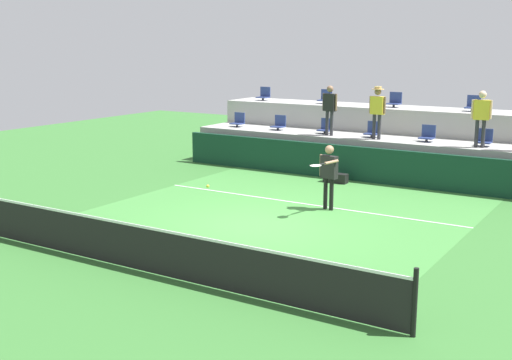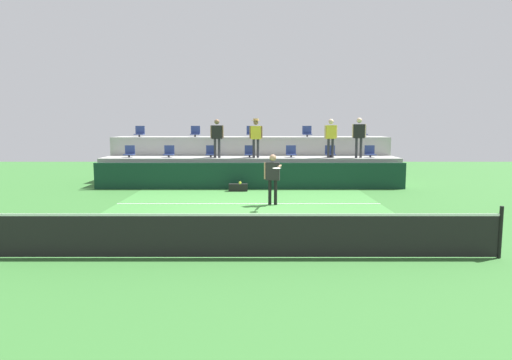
# 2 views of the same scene
# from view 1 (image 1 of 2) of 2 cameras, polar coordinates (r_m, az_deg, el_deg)

# --- Properties ---
(ground_plane) EXTENTS (40.00, 40.00, 0.00)m
(ground_plane) POSITION_cam_1_polar(r_m,az_deg,el_deg) (15.70, 0.15, -3.90)
(ground_plane) COLOR #336B2D
(court_inner_paint) EXTENTS (9.00, 10.00, 0.01)m
(court_inner_paint) POSITION_cam_1_polar(r_m,az_deg,el_deg) (16.53, 1.99, -3.09)
(court_inner_paint) COLOR #3D7F38
(court_inner_paint) RESTS_ON ground_plane
(court_service_line) EXTENTS (9.00, 0.06, 0.00)m
(court_service_line) POSITION_cam_1_polar(r_m,az_deg,el_deg) (17.72, 4.25, -2.09)
(court_service_line) COLOR white
(court_service_line) RESTS_ON ground_plane
(tennis_net) EXTENTS (10.48, 0.08, 1.07)m
(tennis_net) POSITION_cam_1_polar(r_m,az_deg,el_deg) (12.48, -9.63, -5.86)
(tennis_net) COLOR black
(tennis_net) RESTS_ON ground_plane
(sponsor_backboard) EXTENTS (13.00, 0.16, 1.10)m
(sponsor_backboard) POSITION_cam_1_polar(r_m,az_deg,el_deg) (20.79, 8.91, 1.41)
(sponsor_backboard) COLOR #0F3323
(sponsor_backboard) RESTS_ON ground_plane
(seating_tier_lower) EXTENTS (13.00, 1.80, 1.25)m
(seating_tier_lower) POSITION_cam_1_polar(r_m,az_deg,el_deg) (21.96, 10.26, 2.12)
(seating_tier_lower) COLOR #9E9E99
(seating_tier_lower) RESTS_ON ground_plane
(seating_tier_upper) EXTENTS (13.00, 1.80, 2.10)m
(seating_tier_upper) POSITION_cam_1_polar(r_m,az_deg,el_deg) (23.56, 11.94, 3.75)
(seating_tier_upper) COLOR #9E9E99
(seating_tier_upper) RESTS_ON ground_plane
(stadium_chair_lower_far_left) EXTENTS (0.44, 0.40, 0.52)m
(stadium_chair_lower_far_left) POSITION_cam_1_polar(r_m,az_deg,el_deg) (24.25, -1.56, 5.21)
(stadium_chair_lower_far_left) COLOR #2D2D33
(stadium_chair_lower_far_left) RESTS_ON seating_tier_lower
(stadium_chair_lower_left) EXTENTS (0.44, 0.40, 0.52)m
(stadium_chair_lower_left) POSITION_cam_1_polar(r_m,az_deg,el_deg) (23.34, 2.04, 4.94)
(stadium_chair_lower_left) COLOR #2D2D33
(stadium_chair_lower_left) RESTS_ON seating_tier_lower
(stadium_chair_lower_mid_left) EXTENTS (0.44, 0.40, 0.52)m
(stadium_chair_lower_mid_left) POSITION_cam_1_polar(r_m,az_deg,el_deg) (22.48, 6.14, 4.62)
(stadium_chair_lower_mid_left) COLOR #2D2D33
(stadium_chair_lower_mid_left) RESTS_ON seating_tier_lower
(stadium_chair_lower_center) EXTENTS (0.44, 0.40, 0.52)m
(stadium_chair_lower_center) POSITION_cam_1_polar(r_m,az_deg,el_deg) (21.79, 10.20, 4.28)
(stadium_chair_lower_center) COLOR #2D2D33
(stadium_chair_lower_center) RESTS_ON seating_tier_lower
(stadium_chair_lower_mid_right) EXTENTS (0.44, 0.40, 0.52)m
(stadium_chair_lower_mid_right) POSITION_cam_1_polar(r_m,az_deg,el_deg) (21.19, 14.81, 3.86)
(stadium_chair_lower_mid_right) COLOR #2D2D33
(stadium_chair_lower_mid_right) RESTS_ON seating_tier_lower
(stadium_chair_lower_right) EXTENTS (0.44, 0.40, 0.52)m
(stadium_chair_lower_right) POSITION_cam_1_polar(r_m,az_deg,el_deg) (20.75, 19.39, 3.42)
(stadium_chair_lower_right) COLOR #2D2D33
(stadium_chair_lower_right) RESTS_ON seating_tier_lower
(stadium_chair_upper_far_left) EXTENTS (0.44, 0.40, 0.52)m
(stadium_chair_upper_far_left) POSITION_cam_1_polar(r_m,az_deg,el_deg) (25.67, 0.71, 7.48)
(stadium_chair_upper_far_left) COLOR #2D2D33
(stadium_chair_upper_far_left) RESTS_ON seating_tier_upper
(stadium_chair_upper_left) EXTENTS (0.44, 0.40, 0.52)m
(stadium_chair_upper_left) POSITION_cam_1_polar(r_m,az_deg,el_deg) (24.40, 6.11, 7.19)
(stadium_chair_upper_left) COLOR #2D2D33
(stadium_chair_upper_left) RESTS_ON seating_tier_upper
(stadium_chair_upper_center) EXTENTS (0.44, 0.40, 0.52)m
(stadium_chair_upper_center) POSITION_cam_1_polar(r_m,az_deg,el_deg) (23.36, 12.07, 6.80)
(stadium_chair_upper_center) COLOR #2D2D33
(stadium_chair_upper_center) RESTS_ON seating_tier_upper
(stadium_chair_upper_right) EXTENTS (0.44, 0.40, 0.52)m
(stadium_chair_upper_right) POSITION_cam_1_polar(r_m,az_deg,el_deg) (22.59, 18.49, 6.29)
(stadium_chair_upper_right) COLOR #2D2D33
(stadium_chair_upper_right) RESTS_ON seating_tier_upper
(tennis_player) EXTENTS (0.59, 1.26, 1.71)m
(tennis_player) POSITION_cam_1_polar(r_m,az_deg,el_deg) (16.92, 6.37, 0.82)
(tennis_player) COLOR black
(tennis_player) RESTS_ON ground_plane
(spectator_in_white) EXTENTS (0.59, 0.26, 1.67)m
(spectator_in_white) POSITION_cam_1_polar(r_m,az_deg,el_deg) (21.91, 6.48, 6.50)
(spectator_in_white) COLOR #2D2D33
(spectator_in_white) RESTS_ON seating_tier_lower
(spectator_with_hat) EXTENTS (0.58, 0.42, 1.70)m
(spectator_with_hat) POSITION_cam_1_polar(r_m,az_deg,el_deg) (21.24, 10.59, 6.30)
(spectator_with_hat) COLOR #2D2D33
(spectator_with_hat) RESTS_ON seating_tier_lower
(spectator_in_grey) EXTENTS (0.59, 0.26, 1.68)m
(spectator_in_grey) POSITION_cam_1_polar(r_m,az_deg,el_deg) (20.30, 19.15, 5.53)
(spectator_in_grey) COLOR #2D2D33
(spectator_in_grey) RESTS_ON seating_tier_lower
(tennis_ball) EXTENTS (0.07, 0.07, 0.07)m
(tennis_ball) POSITION_cam_1_polar(r_m,az_deg,el_deg) (14.01, -4.25, -0.54)
(tennis_ball) COLOR #CCE033
(equipment_bag) EXTENTS (0.76, 0.28, 0.30)m
(equipment_bag) POSITION_cam_1_polar(r_m,az_deg,el_deg) (20.50, 6.99, 0.18)
(equipment_bag) COLOR black
(equipment_bag) RESTS_ON ground_plane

